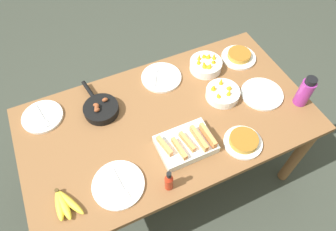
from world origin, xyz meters
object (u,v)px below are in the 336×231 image
Objects in this scene: empty_plate_far_left at (161,77)px; empty_plate_far_right at (118,185)px; empty_plate_mid_edge at (42,117)px; banana_bunch at (64,204)px; frittata_plate_center at (239,56)px; water_bottle at (305,92)px; empty_plate_near_front at (262,94)px; melon_tray at (186,144)px; hot_sauce_bottle at (169,181)px; skillet at (101,109)px; frittata_plate_side at (243,141)px; fruit_bowl_mango at (206,65)px; fruit_bowl_citrus at (223,93)px.

empty_plate_far_left and empty_plate_far_right have the same top height.
banana_bunch is at bearing -90.38° from empty_plate_mid_edge.
banana_bunch is 1.40m from frittata_plate_center.
water_bottle is (0.13, -0.47, 0.08)m from frittata_plate_center.
empty_plate_near_front and empty_plate_mid_edge have the same top height.
frittata_plate_center is (0.63, 0.47, -0.01)m from melon_tray.
banana_bunch is at bearing -178.63° from water_bottle.
empty_plate_far_right is at bearing -169.22° from empty_plate_near_front.
banana_bunch is 0.73× the size of empty_plate_near_front.
water_bottle reaches higher than empty_plate_mid_edge.
hot_sauce_bottle is (-0.18, -0.17, 0.04)m from melon_tray.
melon_tray is 0.55m from skillet.
empty_plate_near_front is at bearing 12.78° from melon_tray.
hot_sauce_bottle is (-0.47, -0.06, 0.05)m from frittata_plate_side.
banana_bunch is 0.27m from empty_plate_far_right.
hot_sauce_bottle reaches higher than skillet.
empty_plate_near_front is 1.64× the size of hot_sauce_bottle.
fruit_bowl_mango reaches higher than empty_plate_mid_edge.
empty_plate_near_front is 0.24m from water_bottle.
empty_plate_mid_edge is 1.07m from fruit_bowl_citrus.
frittata_plate_side is 0.49m from water_bottle.
water_bottle reaches higher than empty_plate_far_right.
skillet is 0.83m from frittata_plate_side.
water_bottle is (1.17, 0.05, 0.09)m from empty_plate_far_right.
empty_plate_far_left is 1.23× the size of fruit_bowl_mango.
empty_plate_far_right is 1.69× the size of hot_sauce_bottle.
empty_plate_mid_edge is (-1.26, 0.39, 0.00)m from empty_plate_near_front.
empty_plate_mid_edge is at bearing 159.63° from water_bottle.
melon_tray is 1.27× the size of empty_plate_mid_edge.
empty_plate_near_front is at bearing -37.19° from empty_plate_far_left.
fruit_bowl_citrus reaches higher than frittata_plate_side.
empty_plate_far_left is (0.76, 0.56, -0.01)m from banana_bunch.
empty_plate_far_right is at bearing -177.66° from water_bottle.
frittata_plate_side is 0.38m from empty_plate_near_front.
melon_tray reaches higher than empty_plate_far_right.
melon_tray is at bearing -99.02° from empty_plate_far_left.
empty_plate_near_front is at bearing 140.87° from water_bottle.
fruit_bowl_citrus is at bearing 14.51° from banana_bunch.
hot_sauce_bottle is at bearing -137.13° from melon_tray.
hot_sauce_bottle reaches higher than empty_plate_far_left.
frittata_plate_center is 0.55m from empty_plate_far_left.
empty_plate_far_left is (-0.55, 0.05, -0.01)m from frittata_plate_center.
empty_plate_near_front and empty_plate_far_right have the same top height.
fruit_bowl_mango is at bearing -8.28° from empty_plate_far_left.
empty_plate_mid_edge is (-0.26, 0.58, 0.00)m from empty_plate_far_right.
melon_tray is 0.52m from empty_plate_far_left.
melon_tray is 1.14× the size of empty_plate_far_right.
banana_bunch is at bearing -143.50° from empty_plate_far_left.
melon_tray is 1.44× the size of fruit_bowl_mango.
empty_plate_mid_edge is (-1.30, 0.06, -0.01)m from frittata_plate_center.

